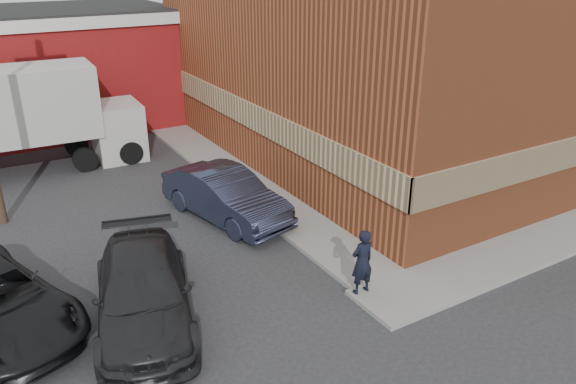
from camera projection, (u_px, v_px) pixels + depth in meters
ground at (360, 289)px, 14.55m from camera, size 90.00×90.00×0.00m
brick_building at (395, 37)px, 23.80m from camera, size 14.25×18.25×9.36m
sidewalk_south at (571, 232)px, 17.36m from camera, size 16.00×1.80×0.12m
sidewalk_west at (231, 174)px, 21.91m from camera, size 1.80×18.00×0.12m
warehouse at (1, 72)px, 26.38m from camera, size 16.30×8.30×5.60m
man at (362, 262)px, 13.87m from camera, size 0.63×0.42×1.74m
sedan at (226, 195)px, 18.08m from camera, size 2.80×5.21×1.63m
suv_b at (143, 292)px, 13.02m from camera, size 3.47×5.67×1.54m
box_truck at (32, 112)px, 21.61m from camera, size 8.35×2.85×4.07m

